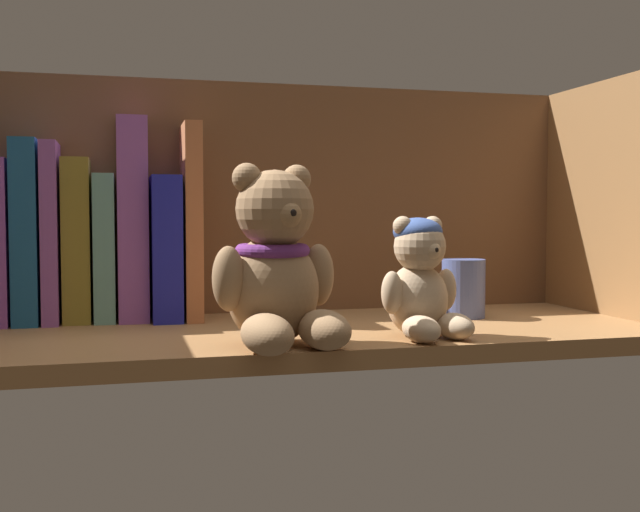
# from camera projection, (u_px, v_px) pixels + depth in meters

# --- Properties ---
(shelf_board) EXTENTS (0.79, 0.30, 0.02)m
(shelf_board) POSITION_uv_depth(u_px,v_px,m) (310.00, 336.00, 0.87)
(shelf_board) COLOR olive
(shelf_board) RESTS_ON ground
(shelf_back_panel) EXTENTS (0.81, 0.01, 0.32)m
(shelf_back_panel) POSITION_uv_depth(u_px,v_px,m) (281.00, 206.00, 1.01)
(shelf_back_panel) COLOR brown
(shelf_back_panel) RESTS_ON ground
(shelf_side_panel_right) EXTENTS (0.02, 0.33, 0.32)m
(shelf_side_panel_right) POSITION_uv_depth(u_px,v_px,m) (618.00, 205.00, 0.96)
(shelf_side_panel_right) COLOR olive
(shelf_side_panel_right) RESTS_ON ground
(book_1) EXTENTS (0.02, 0.11, 0.19)m
(book_1) POSITION_uv_depth(u_px,v_px,m) (3.00, 242.00, 0.90)
(book_1) COLOR purple
(book_1) RESTS_ON shelf_board
(book_2) EXTENTS (0.03, 0.11, 0.22)m
(book_2) POSITION_uv_depth(u_px,v_px,m) (28.00, 232.00, 0.91)
(book_2) COLOR #1C5890
(book_2) RESTS_ON shelf_board
(book_3) EXTENTS (0.02, 0.11, 0.21)m
(book_3) POSITION_uv_depth(u_px,v_px,m) (52.00, 233.00, 0.91)
(book_3) COLOR #8D51AA
(book_3) RESTS_ON shelf_board
(book_4) EXTENTS (0.03, 0.09, 0.20)m
(book_4) POSITION_uv_depth(u_px,v_px,m) (77.00, 240.00, 0.92)
(book_4) COLOR olive
(book_4) RESTS_ON shelf_board
(book_5) EXTENTS (0.02, 0.10, 0.18)m
(book_5) POSITION_uv_depth(u_px,v_px,m) (105.00, 248.00, 0.93)
(book_5) COLOR #609C95
(book_5) RESTS_ON shelf_board
(book_6) EXTENTS (0.04, 0.11, 0.25)m
(book_6) POSITION_uv_depth(u_px,v_px,m) (132.00, 220.00, 0.94)
(book_6) COLOR #8F51AD
(book_6) RESTS_ON shelf_board
(book_7) EXTENTS (0.04, 0.13, 0.18)m
(book_7) POSITION_uv_depth(u_px,v_px,m) (165.00, 248.00, 0.95)
(book_7) COLOR #1A20A5
(book_7) RESTS_ON shelf_board
(book_8) EXTENTS (0.02, 0.13, 0.24)m
(book_8) POSITION_uv_depth(u_px,v_px,m) (190.00, 222.00, 0.95)
(book_8) COLOR #B36940
(book_8) RESTS_ON shelf_board
(teddy_bear_larger) EXTENTS (0.14, 0.14, 0.18)m
(teddy_bear_larger) POSITION_uv_depth(u_px,v_px,m) (276.00, 268.00, 0.74)
(teddy_bear_larger) COLOR #93704C
(teddy_bear_larger) RESTS_ON shelf_board
(teddy_bear_smaller) EXTENTS (0.10, 0.10, 0.13)m
(teddy_bear_smaller) POSITION_uv_depth(u_px,v_px,m) (421.00, 280.00, 0.80)
(teddy_bear_smaller) COLOR tan
(teddy_bear_smaller) RESTS_ON shelf_board
(pillar_candle) EXTENTS (0.05, 0.05, 0.07)m
(pillar_candle) POSITION_uv_depth(u_px,v_px,m) (463.00, 288.00, 0.95)
(pillar_candle) COLOR #4C5B99
(pillar_candle) RESTS_ON shelf_board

